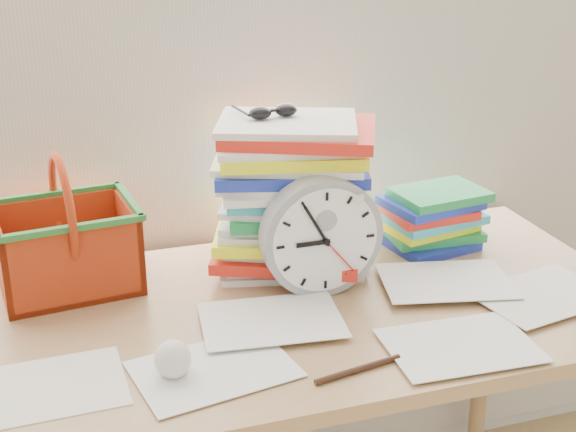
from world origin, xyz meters
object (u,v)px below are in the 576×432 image
object	(u,v)px
desk	(291,339)
basket	(64,224)
paper_stack	(294,194)
clock	(321,236)
book_stack	(431,218)

from	to	relation	value
desk	basket	xyz separation A→B (m)	(-0.41, 0.22, 0.21)
paper_stack	basket	bearing A→B (deg)	175.29
clock	basket	bearing A→B (deg)	159.62
paper_stack	book_stack	xyz separation A→B (m)	(0.33, 0.00, -0.10)
paper_stack	basket	xyz separation A→B (m)	(-0.47, 0.04, -0.02)
book_stack	basket	bearing A→B (deg)	177.42
desk	book_stack	bearing A→B (deg)	24.77
clock	book_stack	xyz separation A→B (m)	(0.32, 0.14, -0.05)
book_stack	basket	size ratio (longest dim) A/B	0.85
clock	paper_stack	bearing A→B (deg)	94.29
desk	book_stack	xyz separation A→B (m)	(0.40, 0.18, 0.14)
book_stack	basket	distance (m)	0.81
book_stack	desk	bearing A→B (deg)	-155.23
desk	paper_stack	distance (m)	0.31
paper_stack	book_stack	bearing A→B (deg)	0.45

